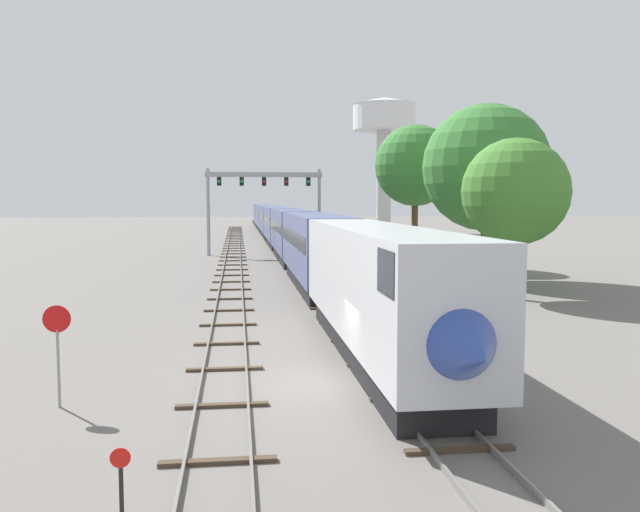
% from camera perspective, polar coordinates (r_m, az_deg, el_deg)
% --- Properties ---
extents(ground_plane, '(400.00, 400.00, 0.00)m').
position_cam_1_polar(ground_plane, '(21.29, 1.34, -10.88)').
color(ground_plane, slate).
extents(track_main, '(2.60, 200.00, 0.16)m').
position_cam_1_polar(track_main, '(80.63, -3.51, 0.83)').
color(track_main, slate).
rests_on(track_main, ground).
extents(track_near, '(2.60, 160.00, 0.16)m').
position_cam_1_polar(track_near, '(60.54, -7.52, -0.56)').
color(track_near, slate).
rests_on(track_near, ground).
extents(passenger_train, '(3.04, 136.22, 4.80)m').
position_cam_1_polar(passenger_train, '(82.25, -3.60, 2.68)').
color(passenger_train, silver).
rests_on(passenger_train, ground).
extents(signal_gantry, '(12.10, 0.49, 8.92)m').
position_cam_1_polar(signal_gantry, '(69.10, -4.82, 5.49)').
color(signal_gantry, '#999BA0').
rests_on(signal_gantry, ground).
extents(water_tower, '(11.19, 11.19, 23.67)m').
position_cam_1_polar(water_tower, '(119.88, 5.53, 11.24)').
color(water_tower, beige).
rests_on(water_tower, ground).
extents(switch_stand, '(0.36, 0.24, 1.46)m').
position_cam_1_polar(switch_stand, '(12.91, -16.70, -19.41)').
color(switch_stand, black).
rests_on(switch_stand, ground).
extents(stop_sign, '(0.76, 0.08, 2.88)m').
position_cam_1_polar(stop_sign, '(19.85, -21.64, -6.83)').
color(stop_sign, gray).
rests_on(stop_sign, ground).
extents(trackside_tree_left, '(6.16, 6.16, 9.30)m').
position_cam_1_polar(trackside_tree_left, '(39.79, 16.45, 5.29)').
color(trackside_tree_left, brown).
rests_on(trackside_tree_left, ground).
extents(trackside_tree_mid, '(7.06, 7.06, 12.25)m').
position_cam_1_polar(trackside_tree_mid, '(58.62, 8.20, 7.69)').
color(trackside_tree_mid, brown).
rests_on(trackside_tree_mid, ground).
extents(trackside_tree_right, '(8.97, 8.97, 12.51)m').
position_cam_1_polar(trackside_tree_right, '(48.68, 14.09, 7.37)').
color(trackside_tree_right, brown).
rests_on(trackside_tree_right, ground).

